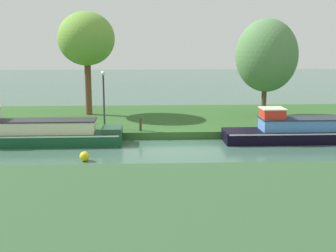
# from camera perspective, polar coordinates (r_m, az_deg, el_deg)

# --- Properties ---
(ground_plane) EXTENTS (120.00, 120.00, 0.00)m
(ground_plane) POSITION_cam_1_polar(r_m,az_deg,el_deg) (21.58, 1.05, -2.95)
(ground_plane) COLOR #3B5D4E
(riverbank_far) EXTENTS (72.00, 10.00, 0.40)m
(riverbank_far) POSITION_cam_1_polar(r_m,az_deg,el_deg) (28.37, 0.10, 0.86)
(riverbank_far) COLOR #2D5624
(riverbank_far) RESTS_ON ground_plane
(riverbank_near) EXTENTS (72.00, 10.00, 0.40)m
(riverbank_near) POSITION_cam_1_polar(r_m,az_deg,el_deg) (12.98, 3.79, -11.70)
(riverbank_near) COLOR #305230
(riverbank_near) RESTS_ON ground_plane
(black_barge) EXTENTS (8.96, 1.86, 1.80)m
(black_barge) POSITION_cam_1_polar(r_m,az_deg,el_deg) (24.15, 18.08, -0.57)
(black_barge) COLOR black
(black_barge) RESTS_ON ground_plane
(forest_narrowboat) EXTENTS (10.05, 1.78, 1.92)m
(forest_narrowboat) POSITION_cam_1_polar(r_m,az_deg,el_deg) (23.39, -17.97, -0.92)
(forest_narrowboat) COLOR #154A2A
(forest_narrowboat) RESTS_ON ground_plane
(willow_tree_left) EXTENTS (3.62, 4.45, 6.64)m
(willow_tree_left) POSITION_cam_1_polar(r_m,az_deg,el_deg) (29.09, -10.53, 11.02)
(willow_tree_left) COLOR brown
(willow_tree_left) RESTS_ON riverbank_far
(willow_tree_centre) EXTENTS (3.91, 3.93, 6.18)m
(willow_tree_centre) POSITION_cam_1_polar(r_m,az_deg,el_deg) (28.72, 12.65, 8.90)
(willow_tree_centre) COLOR brown
(willow_tree_centre) RESTS_ON riverbank_far
(lamp_post) EXTENTS (0.24, 0.24, 3.19)m
(lamp_post) POSITION_cam_1_polar(r_m,az_deg,el_deg) (24.33, -8.34, 4.24)
(lamp_post) COLOR #333338
(lamp_post) RESTS_ON riverbank_far
(mooring_post_near) EXTENTS (0.14, 0.14, 0.74)m
(mooring_post_near) POSITION_cam_1_polar(r_m,az_deg,el_deg) (23.87, -3.59, 0.28)
(mooring_post_near) COLOR #4B381F
(mooring_post_near) RESTS_ON riverbank_far
(channel_buoy) EXTENTS (0.44, 0.44, 0.44)m
(channel_buoy) POSITION_cam_1_polar(r_m,az_deg,el_deg) (19.65, -10.76, -3.88)
(channel_buoy) COLOR yellow
(channel_buoy) RESTS_ON ground_plane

